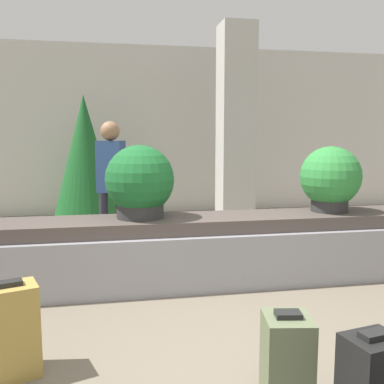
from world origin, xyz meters
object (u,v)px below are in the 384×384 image
at_px(decorated_tree, 85,155).
at_px(traveler_0, 111,177).
at_px(suitcase_3, 8,331).
at_px(pillar, 236,129).
at_px(potted_plant_0, 330,179).
at_px(potted_plant_2, 140,183).
at_px(suitcase_0, 287,359).

bearing_deg(decorated_tree, traveler_0, -78.53).
bearing_deg(traveler_0, suitcase_3, 102.37).
relative_size(pillar, traveler_0, 1.93).
xyz_separation_m(potted_plant_0, decorated_tree, (-2.73, 3.22, 0.15)).
height_order(potted_plant_0, potted_plant_2, potted_plant_2).
bearing_deg(decorated_tree, potted_plant_0, -49.71).
xyz_separation_m(suitcase_0, suitcase_3, (-1.57, 0.56, 0.04)).
height_order(pillar, traveler_0, pillar).
distance_m(suitcase_0, suitcase_3, 1.67).
xyz_separation_m(suitcase_0, decorated_tree, (-1.36, 5.32, 0.92)).
bearing_deg(decorated_tree, potted_plant_2, -77.58).
relative_size(suitcase_0, traveler_0, 0.32).
height_order(pillar, suitcase_3, pillar).
distance_m(pillar, suitcase_3, 4.87).
height_order(pillar, potted_plant_0, pillar).
xyz_separation_m(suitcase_0, potted_plant_0, (1.37, 2.10, 0.77)).
bearing_deg(traveler_0, potted_plant_0, -179.83).
xyz_separation_m(pillar, suitcase_3, (-2.58, -3.91, -1.31)).
xyz_separation_m(potted_plant_0, traveler_0, (-2.30, 1.11, -0.04)).
height_order(suitcase_0, traveler_0, traveler_0).
bearing_deg(potted_plant_2, suitcase_3, -120.55).
bearing_deg(potted_plant_2, suitcase_0, -72.74).
height_order(suitcase_3, decorated_tree, decorated_tree).
relative_size(potted_plant_0, traveler_0, 0.42).
height_order(suitcase_3, potted_plant_2, potted_plant_2).
bearing_deg(traveler_0, pillar, -121.18).
relative_size(pillar, suitcase_0, 6.07).
bearing_deg(suitcase_0, decorated_tree, 114.04).
distance_m(traveler_0, decorated_tree, 2.16).
bearing_deg(pillar, decorated_tree, 160.25).
bearing_deg(potted_plant_0, suitcase_3, -152.33).
distance_m(suitcase_0, potted_plant_2, 2.34).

